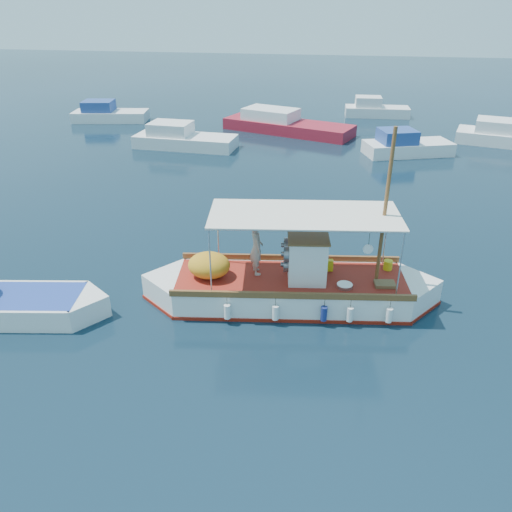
# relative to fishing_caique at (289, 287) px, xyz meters

# --- Properties ---
(ground) EXTENTS (160.00, 160.00, 0.00)m
(ground) POSITION_rel_fishing_caique_xyz_m (-0.15, -0.12, -0.52)
(ground) COLOR black
(ground) RESTS_ON ground
(fishing_caique) EXTENTS (9.61, 3.53, 5.92)m
(fishing_caique) POSITION_rel_fishing_caique_xyz_m (0.00, 0.00, 0.00)
(fishing_caique) COLOR white
(fishing_caique) RESTS_ON ground
(dinghy) EXTENTS (6.54, 2.62, 1.62)m
(dinghy) POSITION_rel_fishing_caique_xyz_m (-8.65, -2.39, -0.19)
(dinghy) COLOR white
(dinghy) RESTS_ON ground
(bg_boat_nw) EXTENTS (6.77, 2.77, 1.80)m
(bg_boat_nw) POSITION_rel_fishing_caique_xyz_m (-9.15, 17.61, -0.03)
(bg_boat_nw) COLOR silver
(bg_boat_nw) RESTS_ON ground
(bg_boat_n) EXTENTS (9.97, 5.81, 1.80)m
(bg_boat_n) POSITION_rel_fishing_caique_xyz_m (-3.06, 23.00, -0.03)
(bg_boat_n) COLOR maroon
(bg_boat_n) RESTS_ON ground
(bg_boat_ne) EXTENTS (5.81, 3.85, 1.80)m
(bg_boat_ne) POSITION_rel_fishing_caique_xyz_m (5.23, 18.41, -0.03)
(bg_boat_ne) COLOR silver
(bg_boat_ne) RESTS_ON ground
(bg_boat_e) EXTENTS (7.82, 4.41, 1.80)m
(bg_boat_e) POSITION_rel_fishing_caique_xyz_m (12.47, 22.06, -0.03)
(bg_boat_e) COLOR silver
(bg_boat_e) RESTS_ON ground
(bg_boat_far_w) EXTENTS (6.11, 3.27, 1.80)m
(bg_boat_far_w) POSITION_rel_fishing_caique_xyz_m (-17.44, 24.19, -0.03)
(bg_boat_far_w) COLOR silver
(bg_boat_far_w) RESTS_ON ground
(bg_boat_far_n) EXTENTS (5.29, 2.27, 1.80)m
(bg_boat_far_n) POSITION_rel_fishing_caique_xyz_m (3.71, 29.72, -0.03)
(bg_boat_far_n) COLOR silver
(bg_boat_far_n) RESTS_ON ground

